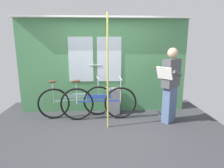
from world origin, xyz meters
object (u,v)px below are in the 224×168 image
passenger_reading_newspaper (170,84)px  handrail_pole (108,73)px  bicycle_leaning_behind (99,103)px  bicycle_near_door (76,101)px  trash_bin_by_wall (113,101)px

passenger_reading_newspaper → handrail_pole: 1.42m
bicycle_leaning_behind → passenger_reading_newspaper: size_ratio=1.07×
bicycle_near_door → passenger_reading_newspaper: passenger_reading_newspaper is taller
bicycle_leaning_behind → handrail_pole: size_ratio=0.76×
bicycle_near_door → handrail_pole: (0.74, -0.62, 0.77)m
passenger_reading_newspaper → handrail_pole: (-1.38, -0.22, 0.29)m
trash_bin_by_wall → bicycle_near_door: bearing=-167.7°
handrail_pole → bicycle_leaning_behind: bearing=114.1°
passenger_reading_newspaper → handrail_pole: size_ratio=0.71×
bicycle_near_door → bicycle_leaning_behind: bearing=-28.5°
passenger_reading_newspaper → trash_bin_by_wall: (-1.23, 0.59, -0.55)m
trash_bin_by_wall → passenger_reading_newspaper: bearing=-25.7°
bicycle_near_door → handrail_pole: bearing=-50.2°
trash_bin_by_wall → handrail_pole: (-0.14, -0.82, 0.84)m
trash_bin_by_wall → bicycle_leaning_behind: bearing=-132.6°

